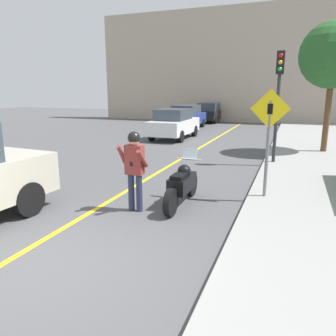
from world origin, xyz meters
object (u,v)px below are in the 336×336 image
Objects in this scene: motorcycle at (182,185)px; parked_car_blue at (187,117)px; parked_car_black at (209,112)px; street_tree at (334,55)px; traffic_light at (279,87)px; crossing_sign at (268,133)px; parked_car_white at (174,124)px; person_biker at (134,162)px.

motorcycle is 0.52× the size of parked_car_blue.
street_tree is at bearing -57.55° from parked_car_black.
street_tree reaches higher than traffic_light.
traffic_light reaches higher than crossing_sign.
parked_car_white is at bearing 163.36° from street_tree.
crossing_sign is at bearing -65.49° from parked_car_blue.
person_biker is 0.43× the size of parked_car_white.
traffic_light reaches higher than parked_car_black.
traffic_light is 3.78m from street_tree.
crossing_sign is 0.61× the size of parked_car_black.
street_tree is at bearing -41.20° from parked_car_blue.
traffic_light is 0.91× the size of parked_car_white.
parked_car_white is at bearing 110.91° from motorcycle.
crossing_sign is (1.82, 0.92, 1.19)m from motorcycle.
motorcycle is at bearing -113.90° from street_tree.
crossing_sign is at bearing 26.82° from motorcycle.
parked_car_black is (0.32, 5.46, 0.00)m from parked_car_blue.
person_biker is 10.45m from street_tree.
crossing_sign is (2.69, 1.68, 0.57)m from person_biker.
street_tree is at bearing 76.00° from crossing_sign.
traffic_light is (1.77, 5.16, 2.31)m from motorcycle.
traffic_light reaches higher than motorcycle.
street_tree reaches higher than parked_car_black.
parked_car_blue is at bearing 103.83° from person_biker.
parked_car_black is (-6.37, 15.99, -1.96)m from traffic_light.
crossing_sign reaches higher than parked_car_black.
parked_car_blue is (-8.55, 7.49, -3.21)m from street_tree.
motorcycle is 16.45m from parked_car_blue.
parked_car_white is at bearing 121.33° from crossing_sign.
street_tree is 15.68m from parked_car_black.
crossing_sign is at bearing -58.67° from parked_car_white.
parked_car_black is (-8.23, 12.95, -3.21)m from street_tree.
traffic_light is 17.32m from parked_car_black.
crossing_sign is at bearing -89.30° from traffic_light.
parked_car_white is at bearing -86.83° from parked_car_black.
parked_car_white is (-5.83, 9.57, -0.84)m from crossing_sign.
street_tree is 1.26× the size of parked_car_black.
person_biker is at bearing -113.98° from traffic_light.
person_biker is 0.43× the size of parked_car_blue.
street_tree reaches higher than parked_car_white.
person_biker is at bearing -148.03° from crossing_sign.
traffic_light is at bearing 71.12° from motorcycle.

